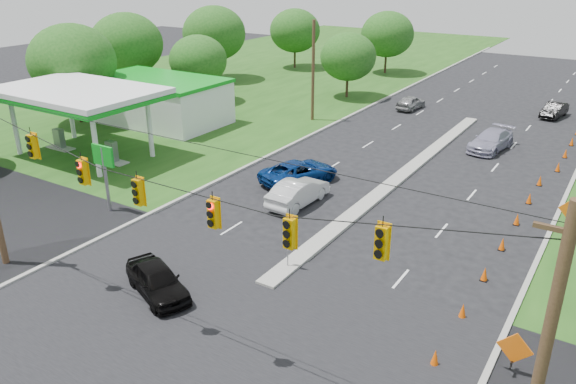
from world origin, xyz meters
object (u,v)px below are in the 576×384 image
Objects in this scene: gas_station at (146,99)px; white_sedan at (298,192)px; blue_pickup at (299,172)px; black_sedan at (157,280)px.

gas_station is 4.09× the size of white_sedan.
blue_pickup is (18.25, -4.31, -1.81)m from gas_station.
white_sedan is 0.88× the size of blue_pickup.
gas_station is 3.58× the size of blue_pickup.
gas_station reaches higher than blue_pickup.
gas_station reaches higher than black_sedan.
white_sedan reaches higher than blue_pickup.
gas_station is 27.76m from black_sedan.
black_sedan is 0.77× the size of blue_pickup.
blue_pickup is at bearing 29.61° from black_sedan.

